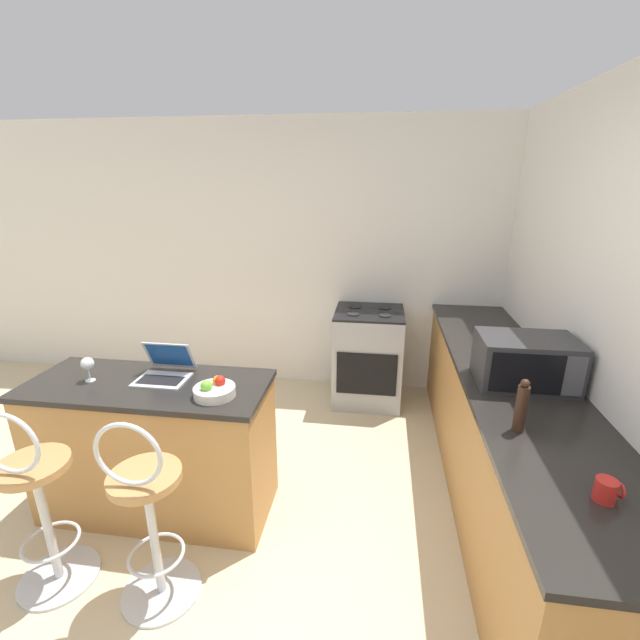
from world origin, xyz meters
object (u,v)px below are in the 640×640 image
(microwave, at_px, (526,361))
(mug_red, at_px, (606,490))
(pepper_mill, at_px, (521,407))
(bar_stool_far, at_px, (148,515))
(laptop, at_px, (165,369))
(stove_range, at_px, (368,356))
(bar_stool_near, at_px, (38,503))
(wine_glass_short, at_px, (88,364))
(fruit_bowl, at_px, (215,390))

(microwave, bearing_deg, mug_red, -89.47)
(microwave, xyz_separation_m, mug_red, (0.01, -0.98, -0.10))
(microwave, height_order, pepper_mill, microwave)
(bar_stool_far, bearing_deg, mug_red, -2.15)
(pepper_mill, bearing_deg, microwave, 71.61)
(laptop, xyz_separation_m, pepper_mill, (1.96, -0.32, 0.08))
(laptop, relative_size, microwave, 0.56)
(bar_stool_far, distance_m, stove_range, 2.45)
(bar_stool_near, xyz_separation_m, wine_glass_short, (-0.05, 0.58, 0.49))
(bar_stool_far, xyz_separation_m, stove_range, (0.98, 2.25, -0.06))
(laptop, bearing_deg, bar_stool_near, -118.02)
(microwave, xyz_separation_m, stove_range, (-0.94, 1.34, -0.59))
(wine_glass_short, bearing_deg, laptop, 15.48)
(stove_range, bearing_deg, wine_glass_short, -134.06)
(mug_red, bearing_deg, laptop, 160.25)
(stove_range, distance_m, wine_glass_short, 2.39)
(bar_stool_near, distance_m, fruit_bowl, 1.00)
(fruit_bowl, bearing_deg, bar_stool_far, -108.53)
(laptop, distance_m, pepper_mill, 1.98)
(mug_red, bearing_deg, pepper_mill, 112.47)
(bar_stool_far, relative_size, microwave, 1.98)
(pepper_mill, distance_m, mug_red, 0.49)
(wine_glass_short, bearing_deg, stove_range, 45.94)
(stove_range, bearing_deg, bar_stool_near, -124.80)
(mug_red, bearing_deg, microwave, 90.53)
(laptop, distance_m, mug_red, 2.27)
(bar_stool_near, height_order, wine_glass_short, bar_stool_near)
(laptop, bearing_deg, microwave, 5.56)
(pepper_mill, height_order, fruit_bowl, pepper_mill)
(pepper_mill, bearing_deg, fruit_bowl, 175.20)
(stove_range, bearing_deg, microwave, -55.02)
(pepper_mill, xyz_separation_m, mug_red, (0.18, -0.45, -0.08))
(bar_stool_far, height_order, pepper_mill, pepper_mill)
(wine_glass_short, bearing_deg, fruit_bowl, -5.13)
(wine_glass_short, height_order, mug_red, wine_glass_short)
(bar_stool_near, xyz_separation_m, stove_range, (1.56, 2.25, -0.06))
(bar_stool_far, bearing_deg, laptop, 107.19)
(microwave, distance_m, mug_red, 0.98)
(bar_stool_far, distance_m, wine_glass_short, 0.99)
(mug_red, bearing_deg, bar_stool_near, 178.35)
(laptop, xyz_separation_m, mug_red, (2.14, -0.77, -0.01))
(bar_stool_far, relative_size, pepper_mill, 3.91)
(stove_range, xyz_separation_m, wine_glass_short, (-1.61, -1.67, 0.56))
(stove_range, distance_m, fruit_bowl, 1.98)
(microwave, xyz_separation_m, pepper_mill, (-0.18, -0.53, -0.01))
(bar_stool_far, bearing_deg, fruit_bowl, 71.47)
(fruit_bowl, bearing_deg, laptop, 153.79)
(mug_red, bearing_deg, stove_range, 112.25)
(stove_range, bearing_deg, bar_stool_far, -113.47)
(bar_stool_far, distance_m, mug_red, 1.97)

